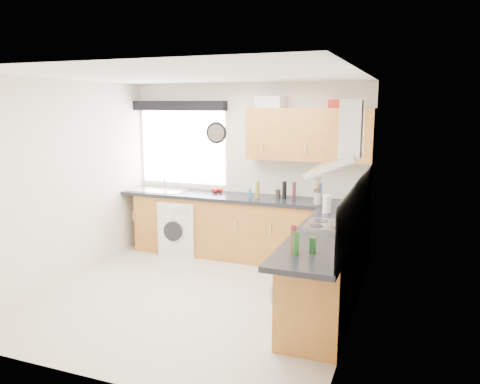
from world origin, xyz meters
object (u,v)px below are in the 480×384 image
at_px(extractor_hood, 343,146).
at_px(washing_machine, 182,227).
at_px(oven, 329,268).
at_px(upper_cabinets, 309,134).

relative_size(extractor_hood, washing_machine, 0.98).
bearing_deg(oven, washing_machine, 155.29).
bearing_deg(upper_cabinets, extractor_hood, -63.87).
bearing_deg(oven, extractor_hood, -0.00).
xyz_separation_m(extractor_hood, washing_machine, (-2.49, 1.10, -1.37)).
xyz_separation_m(upper_cabinets, washing_machine, (-1.84, -0.23, -1.40)).
bearing_deg(washing_machine, oven, -31.41).
bearing_deg(upper_cabinets, washing_machine, -173.03).
bearing_deg(upper_cabinets, oven, -67.46).
bearing_deg(washing_machine, upper_cabinets, 0.26).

